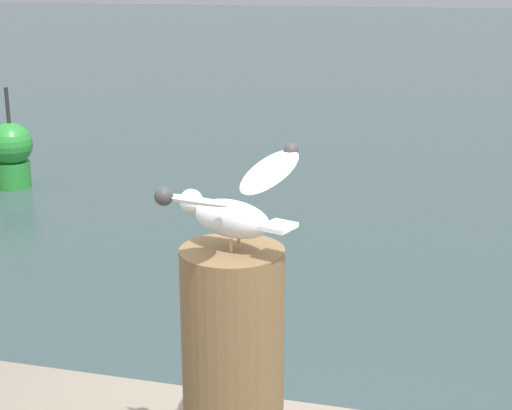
{
  "coord_description": "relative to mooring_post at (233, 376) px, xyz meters",
  "views": [
    {
      "loc": [
        0.26,
        -2.42,
        2.78
      ],
      "look_at": [
        -0.3,
        -0.29,
        2.12
      ],
      "focal_mm": 55.4,
      "sensor_mm": 36.0,
      "label": 1
    }
  ],
  "objects": [
    {
      "name": "channel_buoy",
      "position": [
        -5.09,
        7.05,
        -1.22
      ],
      "size": [
        0.56,
        0.56,
        1.33
      ],
      "color": "green",
      "rests_on": "ground_plane"
    },
    {
      "name": "mooring_post",
      "position": [
        0.0,
        0.0,
        0.0
      ],
      "size": [
        0.28,
        0.28,
        0.75
      ],
      "primitive_type": "cylinder",
      "color": "brown",
      "rests_on": "harbor_quay"
    },
    {
      "name": "seagull",
      "position": [
        -0.0,
        0.0,
        0.5
      ],
      "size": [
        0.39,
        0.59,
        0.24
      ],
      "color": "tan",
      "rests_on": "mooring_post"
    }
  ]
}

